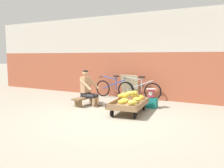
{
  "coord_description": "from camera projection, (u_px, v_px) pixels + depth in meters",
  "views": [
    {
      "loc": [
        2.91,
        -5.11,
        1.59
      ],
      "look_at": [
        -0.55,
        1.1,
        0.75
      ],
      "focal_mm": 37.99,
      "sensor_mm": 36.0,
      "label": 1
    }
  ],
  "objects": [
    {
      "name": "banana_pile",
      "position": [
        130.0,
        97.0,
        6.5
      ],
      "size": [
        0.98,
        1.39,
        0.27
      ],
      "color": "gold",
      "rests_on": "banana_cart"
    },
    {
      "name": "ground_plane",
      "position": [
        110.0,
        119.0,
        6.03
      ],
      "size": [
        80.0,
        80.0,
        0.0
      ],
      "primitive_type": "plane",
      "color": "gray"
    },
    {
      "name": "weighing_scale",
      "position": [
        151.0,
        93.0,
        7.3
      ],
      "size": [
        0.3,
        0.3,
        0.29
      ],
      "color": "#28282D",
      "rests_on": "plastic_crate"
    },
    {
      "name": "sign_board",
      "position": [
        130.0,
        86.0,
        9.04
      ],
      "size": [
        0.7,
        0.21,
        0.89
      ],
      "color": "#C6B289",
      "rests_on": "ground"
    },
    {
      "name": "vendor_seated",
      "position": [
        88.0,
        88.0,
        7.65
      ],
      "size": [
        0.7,
        0.51,
        1.14
      ],
      "color": "tan",
      "rests_on": "ground"
    },
    {
      "name": "bicycle_far_left",
      "position": [
        139.0,
        90.0,
        8.7
      ],
      "size": [
        1.66,
        0.48,
        0.86
      ],
      "color": "black",
      "rests_on": "ground"
    },
    {
      "name": "back_wall",
      "position": [
        154.0,
        56.0,
        8.67
      ],
      "size": [
        16.0,
        0.3,
        3.17
      ],
      "color": "#A35138",
      "rests_on": "ground"
    },
    {
      "name": "banana_cart",
      "position": [
        129.0,
        105.0,
        6.61
      ],
      "size": [
        1.04,
        1.55,
        0.36
      ],
      "color": "#8E6B47",
      "rests_on": "ground"
    },
    {
      "name": "low_bench",
      "position": [
        86.0,
        99.0,
        7.74
      ],
      "size": [
        0.35,
        1.11,
        0.27
      ],
      "color": "brown",
      "rests_on": "ground"
    },
    {
      "name": "plastic_crate",
      "position": [
        151.0,
        103.0,
        7.34
      ],
      "size": [
        0.36,
        0.28,
        0.3
      ],
      "color": "#19847F",
      "rests_on": "ground"
    },
    {
      "name": "bicycle_near_left",
      "position": [
        114.0,
        88.0,
        9.1
      ],
      "size": [
        1.66,
        0.48,
        0.86
      ],
      "color": "black",
      "rests_on": "ground"
    }
  ]
}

